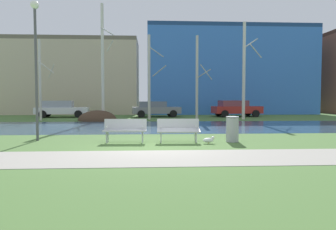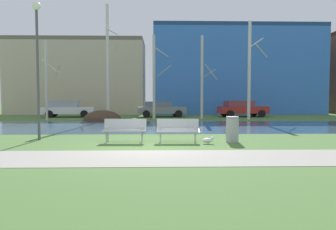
# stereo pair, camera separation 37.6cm
# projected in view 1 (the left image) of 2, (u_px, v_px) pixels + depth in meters

# --- Properties ---
(ground_plane) EXTENTS (120.00, 120.00, 0.00)m
(ground_plane) POSITION_uv_depth(u_px,v_px,m) (151.00, 123.00, 20.39)
(ground_plane) COLOR #476B33
(paved_path_strip) EXTENTS (60.00, 2.38, 0.01)m
(paved_path_strip) POSITION_uv_depth(u_px,v_px,m) (152.00, 158.00, 8.54)
(paved_path_strip) COLOR gray
(paved_path_strip) RESTS_ON ground
(river_band) EXTENTS (80.00, 7.90, 0.01)m
(river_band) POSITION_uv_depth(u_px,v_px,m) (151.00, 126.00, 18.14)
(river_band) COLOR #33516B
(river_band) RESTS_ON ground
(soil_mound) EXTENTS (2.87, 3.06, 1.52)m
(soil_mound) POSITION_uv_depth(u_px,v_px,m) (98.00, 120.00, 23.18)
(soil_mound) COLOR #423021
(soil_mound) RESTS_ON ground
(bench_left) EXTENTS (1.62, 0.61, 0.87)m
(bench_left) POSITION_uv_depth(u_px,v_px,m) (125.00, 130.00, 11.56)
(bench_left) COLOR #B2B5B7
(bench_left) RESTS_ON ground
(bench_right) EXTENTS (1.62, 0.61, 0.87)m
(bench_right) POSITION_uv_depth(u_px,v_px,m) (178.00, 130.00, 11.67)
(bench_right) COLOR #B2B5B7
(bench_right) RESTS_ON ground
(trash_bin) EXTENTS (0.50, 0.50, 0.96)m
(trash_bin) POSITION_uv_depth(u_px,v_px,m) (232.00, 129.00, 11.73)
(trash_bin) COLOR #999B9E
(trash_bin) RESTS_ON ground
(seagull) EXTENTS (0.47, 0.17, 0.27)m
(seagull) POSITION_uv_depth(u_px,v_px,m) (209.00, 140.00, 11.27)
(seagull) COLOR white
(seagull) RESTS_ON ground
(streetlamp) EXTENTS (0.32, 0.32, 5.38)m
(streetlamp) POSITION_uv_depth(u_px,v_px,m) (36.00, 48.00, 11.89)
(streetlamp) COLOR #4C4C51
(streetlamp) RESTS_ON ground
(birch_far_left) EXTENTS (1.20, 2.16, 6.04)m
(birch_far_left) POSITION_uv_depth(u_px,v_px,m) (41.00, 79.00, 23.00)
(birch_far_left) COLOR beige
(birch_far_left) RESTS_ON ground
(birch_left) EXTENTS (0.99, 1.69, 8.79)m
(birch_left) POSITION_uv_depth(u_px,v_px,m) (103.00, 61.00, 23.43)
(birch_left) COLOR beige
(birch_left) RESTS_ON ground
(birch_center_left) EXTENTS (1.45, 2.47, 6.60)m
(birch_center_left) POSITION_uv_depth(u_px,v_px,m) (150.00, 76.00, 24.19)
(birch_center_left) COLOR #BCB7A8
(birch_center_left) RESTS_ON ground
(birch_center) EXTENTS (1.32, 2.29, 6.66)m
(birch_center) POSITION_uv_depth(u_px,v_px,m) (197.00, 77.00, 24.74)
(birch_center) COLOR #BCB7A8
(birch_center) RESTS_ON ground
(birch_center_right) EXTENTS (1.50, 2.40, 7.59)m
(birch_center_right) POSITION_uv_depth(u_px,v_px,m) (244.00, 70.00, 24.11)
(birch_center_right) COLOR beige
(birch_center_right) RESTS_ON ground
(parked_van_nearest_white) EXTENTS (4.55, 2.24, 1.46)m
(parked_van_nearest_white) POSITION_uv_depth(u_px,v_px,m) (61.00, 109.00, 26.95)
(parked_van_nearest_white) COLOR silver
(parked_van_nearest_white) RESTS_ON ground
(parked_sedan_second_grey) EXTENTS (4.37, 2.34, 1.38)m
(parked_sedan_second_grey) POSITION_uv_depth(u_px,v_px,m) (155.00, 109.00, 27.49)
(parked_sedan_second_grey) COLOR slate
(parked_sedan_second_grey) RESTS_ON ground
(parked_hatch_third_red) EXTENTS (4.42, 2.32, 1.47)m
(parked_hatch_third_red) POSITION_uv_depth(u_px,v_px,m) (236.00, 108.00, 27.81)
(parked_hatch_third_red) COLOR maroon
(parked_hatch_third_red) RESTS_ON ground
(building_beige_block) EXTENTS (14.08, 6.01, 7.88)m
(building_beige_block) POSITION_uv_depth(u_px,v_px,m) (73.00, 77.00, 33.48)
(building_beige_block) COLOR #BCAD8E
(building_beige_block) RESTS_ON ground
(building_blue_store) EXTENTS (17.74, 7.51, 9.29)m
(building_blue_store) POSITION_uv_depth(u_px,v_px,m) (227.00, 72.00, 34.79)
(building_blue_store) COLOR #3870C6
(building_blue_store) RESTS_ON ground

